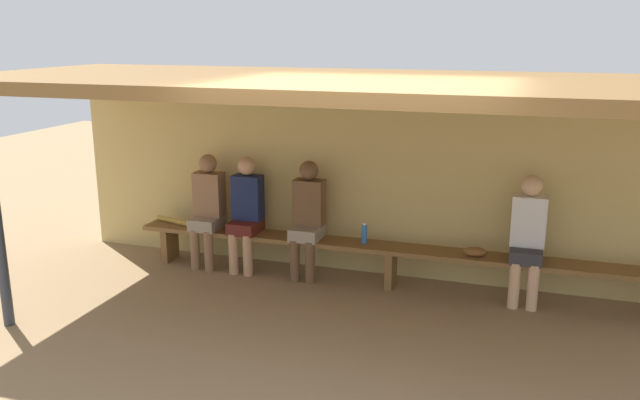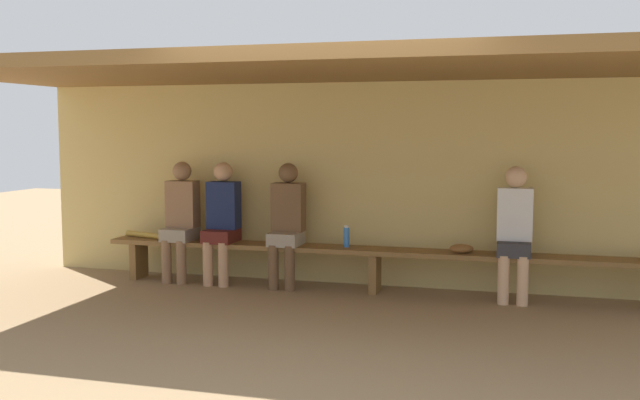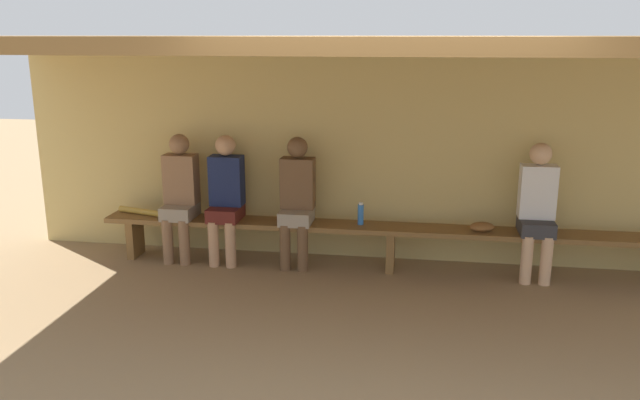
% 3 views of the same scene
% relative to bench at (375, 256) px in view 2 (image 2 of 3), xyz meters
% --- Properties ---
extents(ground_plane, '(24.00, 24.00, 0.00)m').
position_rel_bench_xyz_m(ground_plane, '(0.00, -1.55, -0.39)').
color(ground_plane, '#937754').
extents(back_wall, '(8.00, 0.20, 2.20)m').
position_rel_bench_xyz_m(back_wall, '(0.00, 0.45, 0.71)').
color(back_wall, tan).
rests_on(back_wall, ground).
extents(dugout_roof, '(8.00, 2.80, 0.12)m').
position_rel_bench_xyz_m(dugout_roof, '(0.00, -0.85, 1.87)').
color(dugout_roof, brown).
rests_on(dugout_roof, back_wall).
extents(bench, '(6.00, 0.36, 0.46)m').
position_rel_bench_xyz_m(bench, '(0.00, 0.00, 0.00)').
color(bench, brown).
rests_on(bench, ground).
extents(player_in_white, '(0.34, 0.42, 1.34)m').
position_rel_bench_xyz_m(player_in_white, '(-0.97, 0.00, 0.34)').
color(player_in_white, gray).
rests_on(player_in_white, ground).
extents(player_leftmost, '(0.34, 0.42, 1.34)m').
position_rel_bench_xyz_m(player_leftmost, '(1.40, 0.00, 0.34)').
color(player_leftmost, '#333338').
rests_on(player_leftmost, ground).
extents(player_near_post, '(0.34, 0.42, 1.34)m').
position_rel_bench_xyz_m(player_near_post, '(-1.72, 0.00, 0.34)').
color(player_near_post, '#591E19').
rests_on(player_near_post, ground).
extents(player_in_blue, '(0.34, 0.42, 1.34)m').
position_rel_bench_xyz_m(player_in_blue, '(-2.22, 0.00, 0.34)').
color(player_in_blue, gray).
rests_on(player_in_blue, ground).
extents(water_bottle_orange, '(0.06, 0.06, 0.23)m').
position_rel_bench_xyz_m(water_bottle_orange, '(-0.31, 0.02, 0.18)').
color(water_bottle_orange, blue).
rests_on(water_bottle_orange, bench).
extents(baseball_glove_worn, '(0.27, 0.21, 0.09)m').
position_rel_bench_xyz_m(baseball_glove_worn, '(0.89, -0.03, 0.12)').
color(baseball_glove_worn, brown).
rests_on(baseball_glove_worn, bench).
extents(baseball_bat, '(0.75, 0.27, 0.07)m').
position_rel_bench_xyz_m(baseball_bat, '(-2.58, -0.00, 0.11)').
color(baseball_bat, '#B28C33').
rests_on(baseball_bat, bench).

